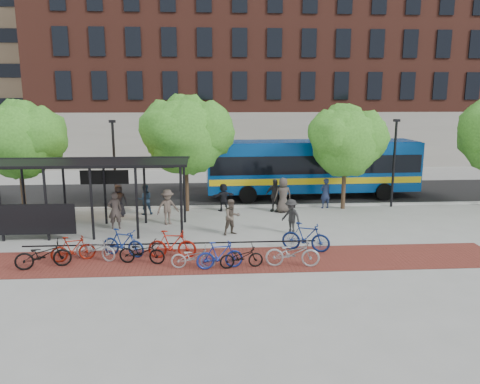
{
  "coord_description": "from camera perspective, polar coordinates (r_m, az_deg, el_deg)",
  "views": [
    {
      "loc": [
        -1.67,
        -22.68,
        6.41
      ],
      "look_at": [
        -0.16,
        0.67,
        1.6
      ],
      "focal_mm": 35.0,
      "sensor_mm": 36.0,
      "label": 1
    }
  ],
  "objects": [
    {
      "name": "bike_7",
      "position": [
        17.77,
        -2.49,
        -7.7
      ],
      "size": [
        1.84,
        0.77,
        1.07
      ],
      "primitive_type": "imported",
      "rotation": [
        0.0,
        0.0,
        1.73
      ],
      "color": "navy",
      "rests_on": "ground"
    },
    {
      "name": "pedestrian_1",
      "position": [
        23.66,
        -15.0,
        -2.19
      ],
      "size": [
        0.76,
        0.58,
        1.85
      ],
      "primitive_type": "imported",
      "rotation": [
        0.0,
        0.0,
        3.37
      ],
      "color": "#463C38",
      "rests_on": "ground"
    },
    {
      "name": "bike_4",
      "position": [
        18.69,
        -11.87,
        -7.14
      ],
      "size": [
        1.92,
        0.97,
        0.96
      ],
      "primitive_type": "imported",
      "rotation": [
        0.0,
        0.0,
        1.38
      ],
      "color": "black",
      "rests_on": "ground"
    },
    {
      "name": "pedestrian_7",
      "position": [
        27.54,
        10.35,
        -0.15
      ],
      "size": [
        0.74,
        0.6,
        1.77
      ],
      "primitive_type": "imported",
      "rotation": [
        0.0,
        0.0,
        3.46
      ],
      "color": "#1F294A",
      "rests_on": "ground"
    },
    {
      "name": "bike_1",
      "position": [
        19.7,
        -19.68,
        -6.52
      ],
      "size": [
        1.76,
        0.94,
        1.02
      ],
      "primitive_type": "imported",
      "rotation": [
        0.0,
        0.0,
        1.86
      ],
      "color": "maroon",
      "rests_on": "ground"
    },
    {
      "name": "bike_10",
      "position": [
        18.08,
        6.42,
        -7.38
      ],
      "size": [
        2.14,
        0.93,
        1.09
      ],
      "primitive_type": "imported",
      "rotation": [
        0.0,
        0.0,
        1.47
      ],
      "color": "#959597",
      "rests_on": "ground"
    },
    {
      "name": "building_brick",
      "position": [
        50.19,
        10.12,
        15.55
      ],
      "size": [
        55.0,
        14.0,
        20.0
      ],
      "primitive_type": "cube",
      "color": "brown",
      "rests_on": "ground"
    },
    {
      "name": "curb",
      "position": [
        27.47,
        -0.12,
        -1.75
      ],
      "size": [
        160.0,
        0.25,
        0.12
      ],
      "primitive_type": "cube",
      "color": "#B7B7B2",
      "rests_on": "ground"
    },
    {
      "name": "asphalt_street",
      "position": [
        31.38,
        -0.58,
        -0.16
      ],
      "size": [
        160.0,
        8.0,
        0.01
      ],
      "primitive_type": "cube",
      "color": "black",
      "rests_on": "ground"
    },
    {
      "name": "pedestrian_4",
      "position": [
        26.4,
        4.25,
        -0.4
      ],
      "size": [
        1.16,
        0.96,
        1.86
      ],
      "primitive_type": "imported",
      "rotation": [
        0.0,
        0.0,
        5.72
      ],
      "color": "#2B2B2B",
      "rests_on": "ground"
    },
    {
      "name": "bike_11",
      "position": [
        19.89,
        8.03,
        -5.45
      ],
      "size": [
        2.11,
        1.28,
        1.22
      ],
      "primitive_type": "imported",
      "rotation": [
        0.0,
        0.0,
        1.19
      ],
      "color": "navy",
      "rests_on": "ground"
    },
    {
      "name": "pedestrian_6",
      "position": [
        26.22,
        5.27,
        -0.38
      ],
      "size": [
        1.04,
        0.75,
        1.97
      ],
      "primitive_type": "imported",
      "rotation": [
        0.0,
        0.0,
        3.28
      ],
      "color": "#433B35",
      "rests_on": "ground"
    },
    {
      "name": "building_tower",
      "position": [
        64.87,
        -17.39,
        18.72
      ],
      "size": [
        22.0,
        22.0,
        30.0
      ],
      "primitive_type": "cube",
      "color": "#7A664C",
      "rests_on": "ground"
    },
    {
      "name": "bike_0",
      "position": [
        19.31,
        -22.87,
        -7.06
      ],
      "size": [
        2.14,
        1.22,
        1.06
      ],
      "primitive_type": "imported",
      "rotation": [
        0.0,
        0.0,
        1.84
      ],
      "color": "black",
      "rests_on": "ground"
    },
    {
      "name": "pedestrian_5",
      "position": [
        26.53,
        -2.04,
        -0.63
      ],
      "size": [
        1.52,
        1.02,
        1.57
      ],
      "primitive_type": "imported",
      "rotation": [
        0.0,
        0.0,
        3.56
      ],
      "color": "black",
      "rests_on": "ground"
    },
    {
      "name": "pedestrian_9",
      "position": [
        22.23,
        6.25,
        -2.99
      ],
      "size": [
        1.16,
        1.22,
        1.66
      ],
      "primitive_type": "imported",
      "rotation": [
        0.0,
        0.0,
        5.4
      ],
      "color": "#262626",
      "rests_on": "ground"
    },
    {
      "name": "pedestrian_0",
      "position": [
        26.05,
        -14.56,
        -0.99
      ],
      "size": [
        0.98,
        0.75,
        1.79
      ],
      "primitive_type": "imported",
      "rotation": [
        0.0,
        0.0,
        0.23
      ],
      "color": "black",
      "rests_on": "ground"
    },
    {
      "name": "pedestrian_3",
      "position": [
        23.95,
        -8.81,
        -1.82
      ],
      "size": [
        1.35,
        1.13,
        1.81
      ],
      "primitive_type": "imported",
      "rotation": [
        0.0,
        0.0,
        0.48
      ],
      "color": "brown",
      "rests_on": "ground"
    },
    {
      "name": "tree_a",
      "position": [
        28.05,
        -25.25,
        6.08
      ],
      "size": [
        4.9,
        4.0,
        6.18
      ],
      "color": "#382619",
      "rests_on": "ground"
    },
    {
      "name": "tree_b",
      "position": [
        26.13,
        -6.46,
        7.26
      ],
      "size": [
        5.15,
        4.2,
        6.47
      ],
      "color": "#382619",
      "rests_on": "ground"
    },
    {
      "name": "pedestrian_2",
      "position": [
        26.18,
        -11.51,
        -0.92
      ],
      "size": [
        0.95,
        0.83,
        1.67
      ],
      "primitive_type": "imported",
      "rotation": [
        0.0,
        0.0,
        3.42
      ],
      "color": "#1E3147",
      "rests_on": "ground"
    },
    {
      "name": "bus",
      "position": [
        30.33,
        8.76,
        3.27
      ],
      "size": [
        13.5,
        3.52,
        3.62
      ],
      "rotation": [
        0.0,
        0.0,
        0.03
      ],
      "color": "navy",
      "rests_on": "ground"
    },
    {
      "name": "bike_2",
      "position": [
        19.55,
        -17.22,
        -6.57
      ],
      "size": [
        1.94,
        1.31,
        0.97
      ],
      "primitive_type": "imported",
      "rotation": [
        0.0,
        0.0,
        1.17
      ],
      "color": "#9B9B9D",
      "rests_on": "ground"
    },
    {
      "name": "lamp_post_right",
      "position": [
        28.6,
        18.27,
        3.67
      ],
      "size": [
        0.35,
        0.2,
        5.12
      ],
      "color": "black",
      "rests_on": "ground"
    },
    {
      "name": "tree_c",
      "position": [
        27.26,
        12.92,
        6.37
      ],
      "size": [
        4.66,
        3.8,
        5.92
      ],
      "color": "#382619",
      "rests_on": "ground"
    },
    {
      "name": "bike_5",
      "position": [
        19.04,
        -8.28,
        -6.33
      ],
      "size": [
        1.97,
        0.68,
        1.16
      ],
      "primitive_type": "imported",
      "rotation": [
        0.0,
        0.0,
        1.5
      ],
      "color": "#9C1A0E",
      "rests_on": "ground"
    },
    {
      "name": "lamp_post_left",
      "position": [
        27.06,
        -15.06,
        3.44
      ],
      "size": [
        0.35,
        0.2,
        5.12
      ],
      "color": "black",
      "rests_on": "ground"
    },
    {
      "name": "pedestrian_8",
      "position": [
        21.92,
        -0.98,
        -3.07
      ],
      "size": [
        1.03,
        0.94,
        1.7
      ],
      "primitive_type": "imported",
      "rotation": [
        0.0,
        0.0,
        0.44
      ],
      "color": "brown",
      "rests_on": "ground"
    },
    {
      "name": "bike_3",
      "position": [
        19.65,
        -14.04,
        -6.03
      ],
      "size": [
        1.96,
        1.25,
        1.14
      ],
      "primitive_type": "imported",
      "rotation": [
        0.0,
        0.0,
        1.17
      ],
      "color": "navy",
      "rests_on": "ground"
    },
    {
      "name": "bus_shelter",
      "position": [
        23.37,
        -19.74,
        2.54
      ],
      "size": [
        10.6,
        3.07,
        3.6
      ],
      "color": "black",
      "rests_on": "ground"
    },
    {
      "name": "bike_8",
      "position": [
        17.87,
        0.17,
        -7.9
      ],
      "size": [
        1.73,
        0.8,
        0.88
      ],
      "primitive_type": "imported",
      "rotation": [
        0.0,
        0.0,
        1.71
      ],
      "color": "black",
      "rests_on": "ground"
    },
    {
      "name": "bike_rack_rail",
      "position": [
        19.72,
        -8.31,
        -7.48
      ],
      "size": [
        12.0,
        0.05,
        0.95
      ],
      "primitive_type": "cube",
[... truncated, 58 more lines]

